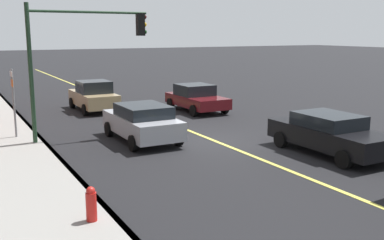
{
  "coord_description": "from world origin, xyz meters",
  "views": [
    {
      "loc": [
        -15.05,
        9.16,
        4.26
      ],
      "look_at": [
        -1.75,
        1.98,
        1.33
      ],
      "focal_mm": 42.65,
      "sensor_mm": 36.0,
      "label": 1
    }
  ],
  "objects_px": {
    "car_black": "(329,133)",
    "fire_hydrant": "(91,207)",
    "car_silver": "(142,122)",
    "street_sign_post": "(14,99)",
    "traffic_light_mast": "(80,47)",
    "car_maroon": "(196,98)",
    "car_tan": "(94,96)"
  },
  "relations": [
    {
      "from": "fire_hydrant",
      "to": "traffic_light_mast",
      "type": "bearing_deg",
      "value": -14.24
    },
    {
      "from": "car_tan",
      "to": "car_silver",
      "type": "xyz_separation_m",
      "value": [
        -7.86,
        0.36,
        -0.03
      ]
    },
    {
      "from": "car_silver",
      "to": "car_maroon",
      "type": "bearing_deg",
      "value": -45.82
    },
    {
      "from": "street_sign_post",
      "to": "fire_hydrant",
      "type": "distance_m",
      "value": 9.61
    },
    {
      "from": "fire_hydrant",
      "to": "street_sign_post",
      "type": "bearing_deg",
      "value": 1.83
    },
    {
      "from": "car_silver",
      "to": "street_sign_post",
      "type": "bearing_deg",
      "value": 60.87
    },
    {
      "from": "car_black",
      "to": "street_sign_post",
      "type": "xyz_separation_m",
      "value": [
        7.42,
        9.46,
        0.93
      ]
    },
    {
      "from": "car_maroon",
      "to": "car_tan",
      "type": "distance_m",
      "value": 5.62
    },
    {
      "from": "car_silver",
      "to": "car_black",
      "type": "bearing_deg",
      "value": -134.48
    },
    {
      "from": "car_silver",
      "to": "traffic_light_mast",
      "type": "xyz_separation_m",
      "value": [
        1.13,
        2.03,
        2.92
      ]
    },
    {
      "from": "car_silver",
      "to": "fire_hydrant",
      "type": "relative_size",
      "value": 4.5
    },
    {
      "from": "traffic_light_mast",
      "to": "car_black",
      "type": "bearing_deg",
      "value": -130.7
    },
    {
      "from": "car_maroon",
      "to": "car_black",
      "type": "xyz_separation_m",
      "value": [
        -10.08,
        0.21,
        0.02
      ]
    },
    {
      "from": "car_maroon",
      "to": "fire_hydrant",
      "type": "distance_m",
      "value": 15.37
    },
    {
      "from": "car_maroon",
      "to": "traffic_light_mast",
      "type": "bearing_deg",
      "value": 118.69
    },
    {
      "from": "car_maroon",
      "to": "traffic_light_mast",
      "type": "xyz_separation_m",
      "value": [
        -3.99,
        7.29,
        2.97
      ]
    },
    {
      "from": "car_silver",
      "to": "fire_hydrant",
      "type": "xyz_separation_m",
      "value": [
        -7.07,
        4.1,
        -0.31
      ]
    },
    {
      "from": "car_maroon",
      "to": "car_black",
      "type": "bearing_deg",
      "value": 178.8
    },
    {
      "from": "car_silver",
      "to": "traffic_light_mast",
      "type": "distance_m",
      "value": 3.73
    },
    {
      "from": "car_silver",
      "to": "street_sign_post",
      "type": "xyz_separation_m",
      "value": [
        2.46,
        4.41,
        0.91
      ]
    },
    {
      "from": "car_tan",
      "to": "car_silver",
      "type": "height_order",
      "value": "car_tan"
    },
    {
      "from": "car_black",
      "to": "traffic_light_mast",
      "type": "relative_size",
      "value": 0.88
    },
    {
      "from": "car_silver",
      "to": "car_black",
      "type": "height_order",
      "value": "car_silver"
    },
    {
      "from": "car_tan",
      "to": "traffic_light_mast",
      "type": "relative_size",
      "value": 0.77
    },
    {
      "from": "car_tan",
      "to": "street_sign_post",
      "type": "height_order",
      "value": "street_sign_post"
    },
    {
      "from": "car_maroon",
      "to": "street_sign_post",
      "type": "height_order",
      "value": "street_sign_post"
    },
    {
      "from": "car_black",
      "to": "fire_hydrant",
      "type": "height_order",
      "value": "car_black"
    },
    {
      "from": "car_maroon",
      "to": "fire_hydrant",
      "type": "relative_size",
      "value": 4.41
    },
    {
      "from": "car_silver",
      "to": "car_tan",
      "type": "bearing_deg",
      "value": -2.6
    },
    {
      "from": "car_maroon",
      "to": "car_tan",
      "type": "height_order",
      "value": "car_tan"
    },
    {
      "from": "street_sign_post",
      "to": "car_maroon",
      "type": "bearing_deg",
      "value": -74.62
    },
    {
      "from": "street_sign_post",
      "to": "fire_hydrant",
      "type": "height_order",
      "value": "street_sign_post"
    }
  ]
}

